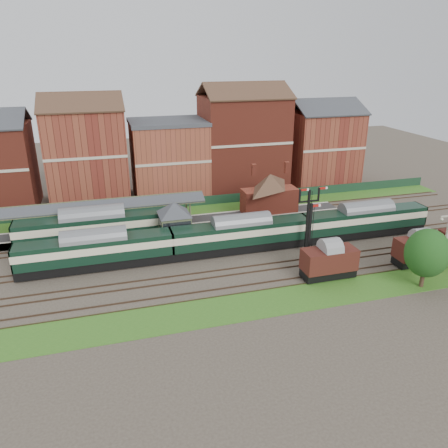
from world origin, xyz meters
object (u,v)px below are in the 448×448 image
object	(u,v)px
semaphore_bracket	(308,217)
goods_van_a	(329,261)
dmu_train	(241,234)
signal_box	(175,224)
platform_railcar	(94,228)

from	to	relation	value
semaphore_bracket	goods_van_a	distance (m)	7.03
dmu_train	goods_van_a	xyz separation A→B (m)	(6.97, -9.00, -0.30)
signal_box	semaphore_bracket	world-z (taller)	semaphore_bracket
semaphore_bracket	platform_railcar	bearing A→B (deg)	159.97
signal_box	semaphore_bracket	size ratio (longest dim) A/B	0.73
signal_box	goods_van_a	distance (m)	19.04
signal_box	platform_railcar	distance (m)	10.20
dmu_train	semaphore_bracket	bearing A→B (deg)	-18.49
signal_box	dmu_train	xyz separation A→B (m)	(7.56, -3.25, -0.88)
dmu_train	goods_van_a	bearing A→B (deg)	-52.23
semaphore_bracket	dmu_train	size ratio (longest dim) A/B	0.16
dmu_train	platform_railcar	distance (m)	18.39
signal_box	dmu_train	distance (m)	8.28
semaphore_bracket	dmu_train	distance (m)	8.22
semaphore_bracket	platform_railcar	size ratio (longest dim) A/B	0.44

